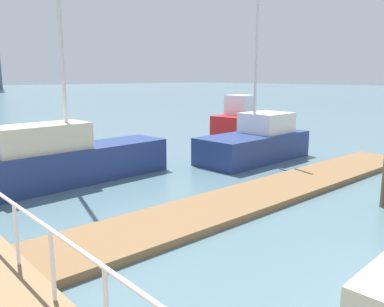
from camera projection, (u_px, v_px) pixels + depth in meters
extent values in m
plane|color=slate|center=(19.00, 166.00, 15.65)|extent=(300.00, 300.00, 0.00)
cube|color=olive|center=(271.00, 191.00, 11.85)|extent=(15.57, 2.00, 0.18)
cylinder|color=white|center=(53.00, 265.00, 5.43)|extent=(0.06, 0.06, 1.05)
cylinder|color=white|center=(17.00, 234.00, 6.50)|extent=(0.06, 0.06, 1.05)
cylinder|color=white|center=(14.00, 204.00, 6.40)|extent=(0.06, 29.11, 0.06)
cube|color=navy|center=(69.00, 165.00, 13.07)|extent=(7.18, 2.04, 1.17)
cube|color=beige|center=(41.00, 138.00, 12.28)|extent=(2.93, 1.48, 0.85)
cylinder|color=silver|center=(61.00, 40.00, 12.30)|extent=(0.12, 0.12, 6.85)
cube|color=red|center=(243.00, 125.00, 23.71)|extent=(4.62, 2.50, 1.26)
cube|color=white|center=(240.00, 105.00, 23.20)|extent=(1.57, 1.63, 1.14)
cube|color=navy|center=(253.00, 147.00, 16.59)|extent=(5.28, 2.28, 1.10)
cube|color=white|center=(267.00, 123.00, 16.99)|extent=(1.98, 1.75, 0.84)
cylinder|color=silver|center=(256.00, 63.00, 15.93)|extent=(0.12, 0.12, 5.77)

